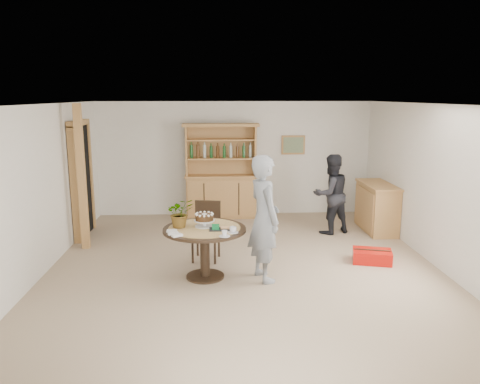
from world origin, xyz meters
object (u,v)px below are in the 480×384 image
at_px(dining_chair, 207,227).
at_px(red_suitcase, 372,256).
at_px(adult_person, 331,194).
at_px(teen_boy, 264,218).
at_px(sideboard, 377,207).
at_px(dining_table, 205,238).
at_px(hutch, 221,186).

relative_size(dining_chair, red_suitcase, 1.38).
xyz_separation_m(adult_person, red_suitcase, (0.28, -1.66, -0.67)).
bearing_deg(teen_boy, adult_person, -52.08).
xyz_separation_m(sideboard, teen_boy, (-2.48, -2.36, 0.44)).
bearing_deg(sideboard, dining_table, -145.78).
relative_size(sideboard, dining_chair, 1.33).
xyz_separation_m(hutch, teen_boy, (0.56, -3.61, 0.22)).
bearing_deg(red_suitcase, teen_boy, -147.11).
bearing_deg(teen_boy, dining_table, 65.29).
relative_size(teen_boy, red_suitcase, 2.67).
bearing_deg(sideboard, red_suitcase, -110.77).
bearing_deg(sideboard, adult_person, -173.33).
bearing_deg(hutch, red_suitcase, -51.90).
bearing_deg(sideboard, hutch, 157.79).
relative_size(dining_chair, teen_boy, 0.52).
xyz_separation_m(dining_table, dining_chair, (0.01, 0.83, -0.07)).
bearing_deg(red_suitcase, dining_chair, -172.48).
distance_m(teen_boy, adult_person, 2.72).
distance_m(hutch, dining_chair, 2.70).
xyz_separation_m(dining_table, red_suitcase, (2.66, 0.49, -0.50)).
height_order(teen_boy, red_suitcase, teen_boy).
bearing_deg(red_suitcase, adult_person, 114.46).
xyz_separation_m(dining_chair, adult_person, (2.36, 1.32, 0.23)).
xyz_separation_m(teen_boy, red_suitcase, (1.81, 0.59, -0.81)).
height_order(dining_chair, red_suitcase, dining_chair).
height_order(sideboard, adult_person, adult_person).
bearing_deg(dining_table, red_suitcase, 10.41).
bearing_deg(dining_chair, hutch, 94.77).
distance_m(dining_chair, red_suitcase, 2.70).
bearing_deg(dining_table, dining_chair, 88.98).
bearing_deg(dining_table, hutch, 85.28).
bearing_deg(dining_chair, adult_person, 39.94).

